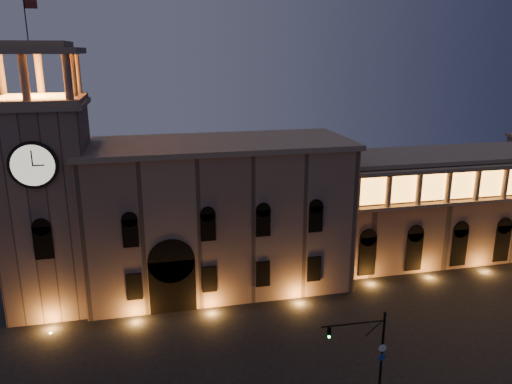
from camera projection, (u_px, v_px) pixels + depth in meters
government_building at (218, 215)px, 58.91m from camera, size 30.80×12.80×17.60m
clock_tower at (47, 197)px, 53.04m from camera, size 9.80×9.80×32.40m
colonnade_wing at (461, 203)px, 68.48m from camera, size 40.60×11.50×14.50m
traffic_light at (371, 353)px, 40.22m from camera, size 5.57×0.59×7.64m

